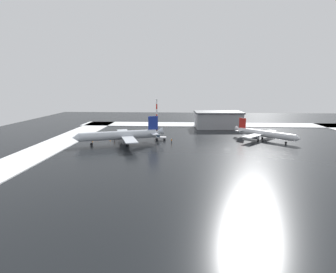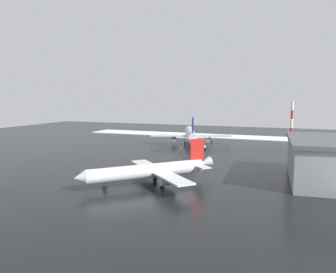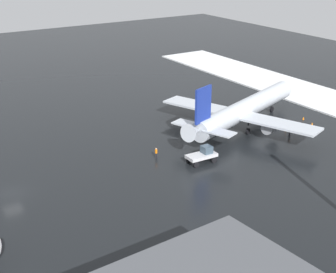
{
  "view_description": "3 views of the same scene",
  "coord_description": "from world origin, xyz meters",
  "px_view_note": "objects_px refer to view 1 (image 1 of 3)",
  "views": [
    {
      "loc": [
        17.84,
        101.62,
        22.61
      ],
      "look_at": [
        23.6,
        -0.93,
        2.49
      ],
      "focal_mm": 28.0,
      "sensor_mm": 36.0,
      "label": 1
    },
    {
      "loc": [
        -73.3,
        -33.42,
        16.96
      ],
      "look_at": [
        24.83,
        4.67,
        4.4
      ],
      "focal_mm": 35.0,
      "sensor_mm": 36.0,
      "label": 2
    },
    {
      "loc": [
        -15.31,
        -62.09,
        31.9
      ],
      "look_at": [
        24.6,
        -0.12,
        2.89
      ],
      "focal_mm": 55.0,
      "sensor_mm": 36.0,
      "label": 3
    }
  ],
  "objects_px": {
    "traffic_cone_near_nose": "(110,140)",
    "pushback_tug": "(160,137)",
    "airplane_foreground_jet": "(121,135)",
    "antenna_mast": "(157,114)",
    "cargo_hangar": "(218,120)",
    "airplane_parked_portside": "(264,134)",
    "ground_crew_mid_apron": "(172,140)",
    "traffic_cone_wingtip_side": "(97,140)",
    "traffic_cone_mid_line": "(92,141)",
    "ground_crew_near_tug": "(114,138)"
  },
  "relations": [
    {
      "from": "traffic_cone_near_nose",
      "to": "pushback_tug",
      "type": "bearing_deg",
      "value": -171.12
    },
    {
      "from": "airplane_foreground_jet",
      "to": "antenna_mast",
      "type": "bearing_deg",
      "value": -127.1
    },
    {
      "from": "cargo_hangar",
      "to": "traffic_cone_near_nose",
      "type": "height_order",
      "value": "cargo_hangar"
    },
    {
      "from": "airplane_foreground_jet",
      "to": "cargo_hangar",
      "type": "distance_m",
      "value": 60.38
    },
    {
      "from": "airplane_parked_portside",
      "to": "ground_crew_mid_apron",
      "type": "distance_m",
      "value": 39.11
    },
    {
      "from": "traffic_cone_wingtip_side",
      "to": "ground_crew_mid_apron",
      "type": "bearing_deg",
      "value": 175.05
    },
    {
      "from": "traffic_cone_mid_line",
      "to": "traffic_cone_wingtip_side",
      "type": "bearing_deg",
      "value": -108.18
    },
    {
      "from": "pushback_tug",
      "to": "antenna_mast",
      "type": "distance_m",
      "value": 28.02
    },
    {
      "from": "traffic_cone_wingtip_side",
      "to": "pushback_tug",
      "type": "bearing_deg",
      "value": -174.81
    },
    {
      "from": "airplane_parked_portside",
      "to": "antenna_mast",
      "type": "xyz_separation_m",
      "value": [
        47.49,
        -25.0,
        5.13
      ]
    },
    {
      "from": "airplane_foreground_jet",
      "to": "antenna_mast",
      "type": "relative_size",
      "value": 2.15
    },
    {
      "from": "airplane_foreground_jet",
      "to": "traffic_cone_near_nose",
      "type": "distance_m",
      "value": 8.13
    },
    {
      "from": "traffic_cone_mid_line",
      "to": "cargo_hangar",
      "type": "bearing_deg",
      "value": -144.51
    },
    {
      "from": "airplane_foreground_jet",
      "to": "antenna_mast",
      "type": "distance_m",
      "value": 36.78
    },
    {
      "from": "ground_crew_mid_apron",
      "to": "traffic_cone_mid_line",
      "type": "xyz_separation_m",
      "value": [
        32.17,
        0.34,
        -0.7
      ]
    },
    {
      "from": "ground_crew_mid_apron",
      "to": "traffic_cone_mid_line",
      "type": "height_order",
      "value": "ground_crew_mid_apron"
    },
    {
      "from": "antenna_mast",
      "to": "traffic_cone_mid_line",
      "type": "bearing_deg",
      "value": 54.45
    },
    {
      "from": "airplane_parked_portside",
      "to": "cargo_hangar",
      "type": "height_order",
      "value": "cargo_hangar"
    },
    {
      "from": "traffic_cone_near_nose",
      "to": "airplane_parked_portside",
      "type": "bearing_deg",
      "value": -175.42
    },
    {
      "from": "traffic_cone_near_nose",
      "to": "traffic_cone_mid_line",
      "type": "distance_m",
      "value": 7.05
    },
    {
      "from": "airplane_parked_portside",
      "to": "ground_crew_near_tug",
      "type": "xyz_separation_m",
      "value": [
        62.65,
        2.97,
        -1.82
      ]
    },
    {
      "from": "antenna_mast",
      "to": "traffic_cone_wingtip_side",
      "type": "height_order",
      "value": "antenna_mast"
    },
    {
      "from": "ground_crew_mid_apron",
      "to": "traffic_cone_wingtip_side",
      "type": "bearing_deg",
      "value": 105.95
    },
    {
      "from": "pushback_tug",
      "to": "ground_crew_mid_apron",
      "type": "distance_m",
      "value": 7.18
    },
    {
      "from": "traffic_cone_near_nose",
      "to": "traffic_cone_wingtip_side",
      "type": "distance_m",
      "value": 5.75
    },
    {
      "from": "cargo_hangar",
      "to": "traffic_cone_wingtip_side",
      "type": "height_order",
      "value": "cargo_hangar"
    },
    {
      "from": "pushback_tug",
      "to": "traffic_cone_mid_line",
      "type": "distance_m",
      "value": 27.64
    },
    {
      "from": "ground_crew_mid_apron",
      "to": "cargo_hangar",
      "type": "relative_size",
      "value": 0.07
    },
    {
      "from": "pushback_tug",
      "to": "cargo_hangar",
      "type": "height_order",
      "value": "cargo_hangar"
    },
    {
      "from": "ground_crew_near_tug",
      "to": "traffic_cone_wingtip_side",
      "type": "relative_size",
      "value": 3.11
    },
    {
      "from": "airplane_parked_portside",
      "to": "pushback_tug",
      "type": "distance_m",
      "value": 43.58
    },
    {
      "from": "traffic_cone_mid_line",
      "to": "traffic_cone_wingtip_side",
      "type": "height_order",
      "value": "same"
    },
    {
      "from": "ground_crew_near_tug",
      "to": "ground_crew_mid_apron",
      "type": "height_order",
      "value": "same"
    },
    {
      "from": "airplane_parked_portside",
      "to": "cargo_hangar",
      "type": "bearing_deg",
      "value": 158.3
    },
    {
      "from": "ground_crew_mid_apron",
      "to": "traffic_cone_wingtip_side",
      "type": "height_order",
      "value": "ground_crew_mid_apron"
    },
    {
      "from": "antenna_mast",
      "to": "traffic_cone_mid_line",
      "type": "relative_size",
      "value": 28.83
    },
    {
      "from": "cargo_hangar",
      "to": "traffic_cone_mid_line",
      "type": "bearing_deg",
      "value": 31.85
    },
    {
      "from": "airplane_parked_portside",
      "to": "ground_crew_mid_apron",
      "type": "height_order",
      "value": "airplane_parked_portside"
    },
    {
      "from": "traffic_cone_mid_line",
      "to": "antenna_mast",
      "type": "bearing_deg",
      "value": -125.55
    },
    {
      "from": "airplane_foreground_jet",
      "to": "traffic_cone_mid_line",
      "type": "height_order",
      "value": "airplane_foreground_jet"
    },
    {
      "from": "airplane_foreground_jet",
      "to": "cargo_hangar",
      "type": "bearing_deg",
      "value": -155.73
    },
    {
      "from": "traffic_cone_near_nose",
      "to": "airplane_foreground_jet",
      "type": "bearing_deg",
      "value": 140.13
    },
    {
      "from": "airplane_foreground_jet",
      "to": "ground_crew_near_tug",
      "type": "distance_m",
      "value": 8.63
    },
    {
      "from": "airplane_parked_portside",
      "to": "pushback_tug",
      "type": "bearing_deg",
      "value": -134.08
    },
    {
      "from": "airplane_foreground_jet",
      "to": "ground_crew_mid_apron",
      "type": "height_order",
      "value": "airplane_foreground_jet"
    },
    {
      "from": "airplane_parked_portside",
      "to": "antenna_mast",
      "type": "bearing_deg",
      "value": -164.38
    },
    {
      "from": "airplane_foreground_jet",
      "to": "airplane_parked_portside",
      "type": "bearing_deg",
      "value": 169.58
    },
    {
      "from": "traffic_cone_near_nose",
      "to": "traffic_cone_wingtip_side",
      "type": "relative_size",
      "value": 1.0
    },
    {
      "from": "airplane_foreground_jet",
      "to": "traffic_cone_mid_line",
      "type": "distance_m",
      "value": 13.09
    },
    {
      "from": "ground_crew_mid_apron",
      "to": "pushback_tug",
      "type": "bearing_deg",
      "value": 65.97
    }
  ]
}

